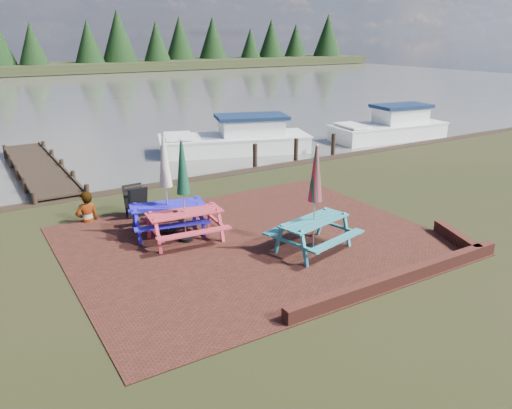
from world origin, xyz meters
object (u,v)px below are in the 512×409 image
object	(u,v)px
picnic_table_teal	(314,215)
chalkboard	(136,201)
person	(84,192)
jetty	(39,168)
boat_far	(391,128)
picnic_table_red	(184,207)
boat_near	(238,140)
picnic_table_blue	(167,200)

from	to	relation	value
picnic_table_teal	chalkboard	bearing A→B (deg)	109.73
picnic_table_teal	person	distance (m)	6.42
jetty	person	distance (m)	6.74
boat_far	person	distance (m)	17.15
picnic_table_red	picnic_table_teal	bearing A→B (deg)	-36.56
boat_far	person	size ratio (longest dim) A/B	3.59
jetty	boat_near	world-z (taller)	boat_near
boat_far	picnic_table_teal	bearing A→B (deg)	133.23
jetty	picnic_table_teal	bearing A→B (deg)	-68.79
picnic_table_blue	jetty	size ratio (longest dim) A/B	0.29
picnic_table_teal	jetty	size ratio (longest dim) A/B	0.29
picnic_table_teal	picnic_table_blue	world-z (taller)	picnic_table_blue
boat_far	chalkboard	bearing A→B (deg)	113.70
picnic_table_teal	boat_near	xyz separation A→B (m)	(4.07, 10.97, -0.56)
chalkboard	picnic_table_red	bearing A→B (deg)	-81.53
picnic_table_teal	jetty	world-z (taller)	picnic_table_teal
picnic_table_red	chalkboard	xyz separation A→B (m)	(-0.51, 2.33, -0.43)
chalkboard	boat_near	xyz separation A→B (m)	(7.00, 6.49, -0.13)
picnic_table_teal	boat_far	distance (m)	15.48
picnic_table_red	boat_near	distance (m)	10.96
picnic_table_red	picnic_table_blue	distance (m)	0.75
boat_near	picnic_table_red	bearing A→B (deg)	161.82
boat_near	chalkboard	bearing A→B (deg)	151.01
picnic_table_red	jetty	distance (m)	9.60
chalkboard	boat_near	bearing A→B (deg)	39.01
picnic_table_red	picnic_table_blue	xyz separation A→B (m)	(-0.17, 0.73, 0.01)
boat_far	person	bearing A→B (deg)	111.29
chalkboard	jetty	distance (m)	7.20
picnic_table_blue	person	distance (m)	2.54
picnic_table_red	boat_far	world-z (taller)	picnic_table_red
boat_far	picnic_table_blue	bearing A→B (deg)	119.44
picnic_table_teal	boat_near	bearing A→B (deg)	56.24
picnic_table_red	chalkboard	size ratio (longest dim) A/B	2.78
picnic_table_blue	picnic_table_teal	bearing A→B (deg)	-36.16
picnic_table_blue	jetty	bearing A→B (deg)	114.20
boat_near	boat_far	world-z (taller)	boat_far
picnic_table_blue	person	size ratio (longest dim) A/B	1.49
picnic_table_teal	boat_near	distance (m)	11.72
picnic_table_red	person	distance (m)	3.22
picnic_table_blue	chalkboard	distance (m)	1.69
chalkboard	boat_far	bearing A→B (deg)	14.18
picnic_table_red	person	bearing A→B (deg)	129.51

